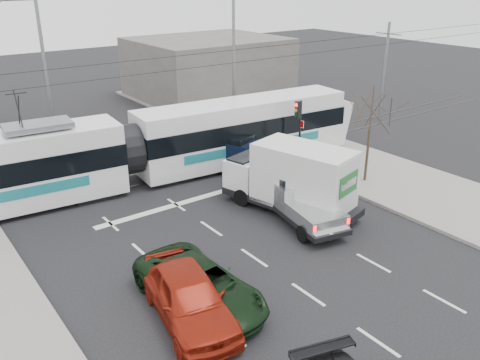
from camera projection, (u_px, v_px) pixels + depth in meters
ground at (287, 245)px, 20.54m from camera, size 120.00×120.00×0.00m
sidewalk_right at (422, 190)px, 25.47m from camera, size 6.00×60.00×0.15m
rails at (167, 172)px, 27.95m from camera, size 60.00×1.60×0.03m
building_right at (208, 68)px, 44.01m from camera, size 12.00×10.00×5.00m
bare_tree at (371, 112)px, 25.14m from camera, size 2.40×2.40×5.00m
traffic_signal at (299, 119)px, 27.88m from camera, size 0.44×0.44×3.60m
street_lamp_near at (231, 56)px, 33.01m from camera, size 2.38×0.25×9.00m
street_lamp_far at (42, 71)px, 28.16m from camera, size 2.38×0.25×9.00m
catenary at (163, 103)px, 26.48m from camera, size 60.00×0.20×7.00m
tram at (128, 151)px, 25.49m from camera, size 26.39×5.03×5.36m
silver_pickup at (296, 198)px, 22.42m from camera, size 2.83×5.53×1.92m
box_truck at (293, 179)px, 22.84m from camera, size 3.73×6.75×3.20m
navy_pickup at (246, 156)px, 27.48m from camera, size 3.41×5.13×2.03m
green_car at (199, 286)px, 16.58m from camera, size 2.69×5.35×1.45m
red_car at (188, 297)px, 15.84m from camera, size 2.89×5.22×1.68m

